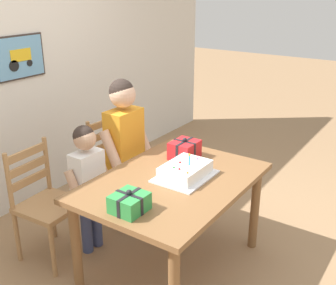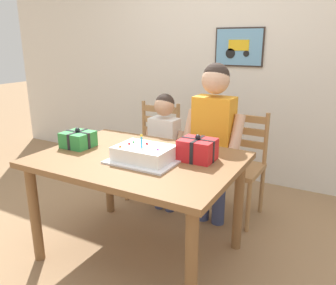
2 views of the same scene
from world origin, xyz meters
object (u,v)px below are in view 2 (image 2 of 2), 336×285
gift_box_red_large (197,150)px  gift_box_beside_cake (78,139)px  dining_table (138,170)px  child_older (214,130)px  child_younger (164,142)px  chair_right (237,165)px  birthday_cake (144,154)px  chair_left (154,150)px

gift_box_red_large → gift_box_beside_cake: gift_box_red_large is taller
dining_table → child_older: size_ratio=1.01×
child_younger → chair_right: bearing=21.1°
birthday_cake → child_older: bearing=75.2°
chair_left → child_younger: (0.25, -0.23, 0.18)m
child_older → birthday_cake: bearing=-104.8°
gift_box_red_large → chair_right: size_ratio=0.25×
gift_box_beside_cake → chair_right: 1.36m
chair_right → child_younger: size_ratio=0.86×
gift_box_beside_cake → chair_left: 0.99m
gift_box_red_large → gift_box_beside_cake: 0.90m
chair_left → chair_right: same height
chair_right → child_younger: (-0.60, -0.23, 0.18)m
dining_table → birthday_cake: 0.18m
gift_box_beside_cake → child_younger: 0.79m
gift_box_red_large → chair_right: (0.05, 0.77, -0.35)m
dining_table → gift_box_red_large: bearing=20.1°
gift_box_beside_cake → chair_left: size_ratio=0.23×
dining_table → child_older: child_older is taller
dining_table → gift_box_red_large: gift_box_red_large is taller
chair_left → chair_right: 0.84m
gift_box_red_large → gift_box_beside_cake: (-0.89, -0.16, -0.01)m
child_older → child_younger: bearing=179.9°
gift_box_red_large → chair_left: gift_box_red_large is taller
gift_box_beside_cake → birthday_cake: bearing=-3.0°
chair_right → child_younger: 0.67m
child_older → chair_right: bearing=58.0°
dining_table → birthday_cake: (0.08, -0.05, 0.15)m
dining_table → child_older: 0.75m
child_older → dining_table: bearing=-112.3°
child_older → gift_box_beside_cake: bearing=-138.6°
birthday_cake → child_younger: size_ratio=0.41×
gift_box_beside_cake → chair_left: chair_left is taller
child_older → child_younger: child_older is taller
chair_left → child_younger: size_ratio=0.86×
birthday_cake → dining_table: bearing=148.1°
gift_box_red_large → chair_left: (-0.80, 0.77, -0.35)m
child_older → gift_box_red_large: bearing=-79.6°
dining_table → chair_left: 1.02m
child_younger → birthday_cake: bearing=-70.3°
chair_right → gift_box_red_large: bearing=-93.4°
birthday_cake → child_older: 0.75m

